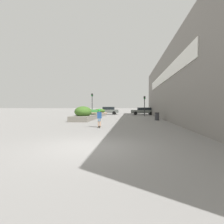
{
  "coord_description": "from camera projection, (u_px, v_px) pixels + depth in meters",
  "views": [
    {
      "loc": [
        1.72,
        -6.55,
        1.57
      ],
      "look_at": [
        -0.28,
        12.68,
        0.95
      ],
      "focal_mm": 28.0,
      "sensor_mm": 36.0,
      "label": 1
    }
  ],
  "objects": [
    {
      "name": "ground_plane",
      "position": [
        85.0,
        147.0,
        6.74
      ],
      "size": [
        300.0,
        300.0,
        0.0
      ],
      "primitive_type": "plane",
      "color": "gray"
    },
    {
      "name": "building_wall_right",
      "position": [
        170.0,
        84.0,
        18.75
      ],
      "size": [
        0.67,
        36.94,
        7.9
      ],
      "color": "gray",
      "rests_on": "ground_plane"
    },
    {
      "name": "planter_box",
      "position": [
        92.0,
        114.0,
        23.79
      ],
      "size": [
        2.03,
        14.09,
        1.59
      ],
      "color": "slate",
      "rests_on": "ground_plane"
    },
    {
      "name": "skateboard",
      "position": [
        99.0,
        126.0,
        13.04
      ],
      "size": [
        0.3,
        0.75,
        0.1
      ],
      "rotation": [
        0.0,
        0.0,
        0.15
      ],
      "color": "black",
      "rests_on": "ground_plane"
    },
    {
      "name": "skateboarder",
      "position": [
        99.0,
        116.0,
        13.02
      ],
      "size": [
        1.18,
        0.25,
        1.27
      ],
      "rotation": [
        0.0,
        0.0,
        0.15
      ],
      "color": "tan",
      "rests_on": "skateboard"
    },
    {
      "name": "trash_bin",
      "position": [
        157.0,
        116.0,
        19.75
      ],
      "size": [
        0.52,
        0.52,
        0.88
      ],
      "color": "#38383D",
      "rests_on": "ground_plane"
    },
    {
      "name": "car_leftmost",
      "position": [
        183.0,
        111.0,
        31.41
      ],
      "size": [
        4.53,
        1.94,
        1.43
      ],
      "rotation": [
        0.0,
        0.0,
        -1.57
      ],
      "color": "#BCBCC1",
      "rests_on": "ground_plane"
    },
    {
      "name": "car_center_left",
      "position": [
        108.0,
        110.0,
        34.41
      ],
      "size": [
        4.1,
        2.04,
        1.49
      ],
      "rotation": [
        0.0,
        0.0,
        1.57
      ],
      "color": "slate",
      "rests_on": "ground_plane"
    },
    {
      "name": "car_center_right",
      "position": [
        143.0,
        111.0,
        32.73
      ],
      "size": [
        4.53,
        1.85,
        1.37
      ],
      "rotation": [
        0.0,
        0.0,
        1.57
      ],
      "color": "slate",
      "rests_on": "ground_plane"
    },
    {
      "name": "traffic_light_left",
      "position": [
        92.0,
        101.0,
        29.39
      ],
      "size": [
        0.28,
        0.3,
        3.75
      ],
      "color": "black",
      "rests_on": "ground_plane"
    },
    {
      "name": "traffic_light_right",
      "position": [
        145.0,
        102.0,
        27.89
      ],
      "size": [
        0.28,
        0.3,
        3.22
      ],
      "color": "black",
      "rests_on": "ground_plane"
    }
  ]
}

